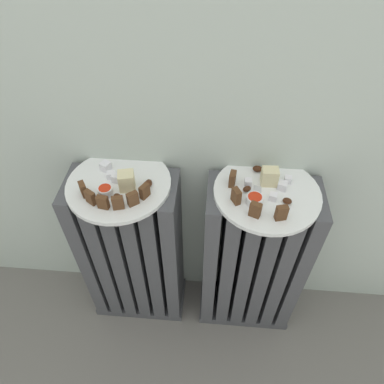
{
  "coord_description": "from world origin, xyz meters",
  "views": [
    {
      "loc": [
        0.05,
        -0.38,
        1.31
      ],
      "look_at": [
        0.0,
        0.28,
        0.63
      ],
      "focal_mm": 32.9,
      "sensor_mm": 36.0,
      "label": 1
    }
  ],
  "objects_px": {
    "radiator_right": "(252,262)",
    "jam_bowl_left": "(105,190)",
    "plate_right": "(267,193)",
    "plate_left": "(119,184)",
    "radiator_left": "(134,253)",
    "jam_bowl_right": "(254,199)",
    "fork": "(257,198)"
  },
  "relations": [
    {
      "from": "radiator_right",
      "to": "jam_bowl_right",
      "type": "distance_m",
      "value": 0.35
    },
    {
      "from": "jam_bowl_left",
      "to": "jam_bowl_right",
      "type": "relative_size",
      "value": 0.9
    },
    {
      "from": "radiator_right",
      "to": "jam_bowl_right",
      "type": "bearing_deg",
      "value": -129.85
    },
    {
      "from": "radiator_left",
      "to": "plate_right",
      "type": "distance_m",
      "value": 0.52
    },
    {
      "from": "radiator_left",
      "to": "radiator_right",
      "type": "xyz_separation_m",
      "value": [
        0.4,
        0.0,
        0.0
      ]
    },
    {
      "from": "jam_bowl_right",
      "to": "radiator_right",
      "type": "bearing_deg",
      "value": 50.15
    },
    {
      "from": "radiator_left",
      "to": "plate_left",
      "type": "height_order",
      "value": "plate_left"
    },
    {
      "from": "radiator_right",
      "to": "plate_right",
      "type": "distance_m",
      "value": 0.33
    },
    {
      "from": "radiator_left",
      "to": "jam_bowl_left",
      "type": "distance_m",
      "value": 0.35
    },
    {
      "from": "plate_left",
      "to": "fork",
      "type": "relative_size",
      "value": 2.66
    },
    {
      "from": "plate_left",
      "to": "radiator_right",
      "type": "bearing_deg",
      "value": 0.0
    },
    {
      "from": "plate_right",
      "to": "plate_left",
      "type": "bearing_deg",
      "value": 180.0
    },
    {
      "from": "fork",
      "to": "jam_bowl_right",
      "type": "bearing_deg",
      "value": -118.15
    },
    {
      "from": "plate_right",
      "to": "fork",
      "type": "distance_m",
      "value": 0.04
    },
    {
      "from": "radiator_left",
      "to": "plate_right",
      "type": "height_order",
      "value": "plate_right"
    },
    {
      "from": "radiator_left",
      "to": "jam_bowl_left",
      "type": "bearing_deg",
      "value": -117.37
    },
    {
      "from": "radiator_left",
      "to": "jam_bowl_left",
      "type": "xyz_separation_m",
      "value": [
        -0.02,
        -0.04,
        0.35
      ]
    },
    {
      "from": "radiator_right",
      "to": "fork",
      "type": "distance_m",
      "value": 0.34
    },
    {
      "from": "plate_left",
      "to": "jam_bowl_left",
      "type": "height_order",
      "value": "jam_bowl_left"
    },
    {
      "from": "radiator_right",
      "to": "fork",
      "type": "bearing_deg",
      "value": -134.96
    },
    {
      "from": "fork",
      "to": "plate_right",
      "type": "bearing_deg",
      "value": 45.04
    },
    {
      "from": "plate_right",
      "to": "fork",
      "type": "relative_size",
      "value": 2.66
    },
    {
      "from": "radiator_right",
      "to": "jam_bowl_left",
      "type": "relative_size",
      "value": 16.59
    },
    {
      "from": "fork",
      "to": "jam_bowl_left",
      "type": "bearing_deg",
      "value": -177.73
    },
    {
      "from": "plate_left",
      "to": "fork",
      "type": "bearing_deg",
      "value": -4.42
    },
    {
      "from": "plate_right",
      "to": "jam_bowl_left",
      "type": "bearing_deg",
      "value": -174.01
    },
    {
      "from": "plate_left",
      "to": "plate_right",
      "type": "distance_m",
      "value": 0.4
    },
    {
      "from": "radiator_left",
      "to": "jam_bowl_right",
      "type": "height_order",
      "value": "jam_bowl_right"
    },
    {
      "from": "radiator_right",
      "to": "fork",
      "type": "xyz_separation_m",
      "value": [
        -0.03,
        -0.03,
        0.34
      ]
    },
    {
      "from": "plate_left",
      "to": "jam_bowl_right",
      "type": "bearing_deg",
      "value": -6.97
    },
    {
      "from": "radiator_right",
      "to": "fork",
      "type": "height_order",
      "value": "fork"
    },
    {
      "from": "jam_bowl_right",
      "to": "plate_right",
      "type": "bearing_deg",
      "value": 50.15
    }
  ]
}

